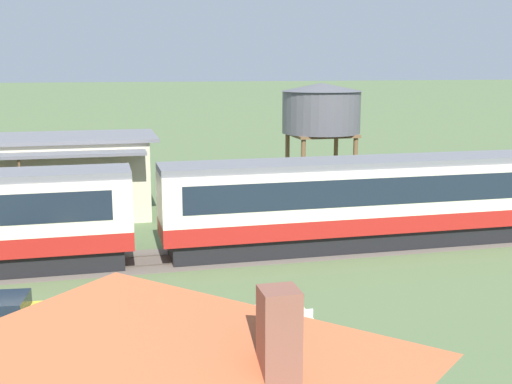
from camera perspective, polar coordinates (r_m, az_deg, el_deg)
The scene contains 5 objects.
ground_plane at distance 30.61m, azimuth 8.06°, elevation -4.97°, with size 600.00×600.00×0.00m, color #566B42.
passenger_train at distance 28.20m, azimuth -9.23°, elevation -1.52°, with size 86.60×2.86×4.20m.
railway_track at distance 29.54m, azimuth 0.35°, elevation -5.45°, with size 147.58×3.60×0.04m.
station_building at distance 37.87m, azimuth -19.52°, elevation 1.24°, with size 14.07×7.08×4.60m.
water_tower at distance 39.88m, azimuth 5.82°, elevation 7.30°, with size 5.03×5.03×7.41m.
Camera 1 is at (-11.03, -27.26, 8.51)m, focal length 45.00 mm.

